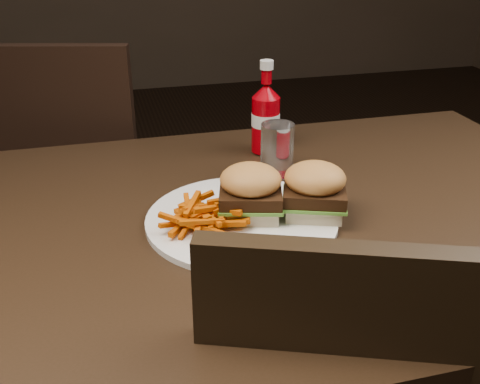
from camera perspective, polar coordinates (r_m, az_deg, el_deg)
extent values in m
cube|color=black|center=(0.95, 3.71, -2.98)|extent=(1.20, 0.80, 0.04)
cube|color=black|center=(1.71, -16.12, -1.47)|extent=(0.58, 0.58, 0.05)
cylinder|color=white|center=(0.90, 0.16, -2.84)|extent=(0.31, 0.31, 0.01)
cube|color=beige|center=(0.90, 1.06, -1.71)|extent=(0.11, 0.10, 0.02)
cube|color=beige|center=(0.91, 7.46, -1.53)|extent=(0.11, 0.11, 0.02)
cylinder|color=#9C0008|center=(1.16, 2.61, 6.87)|extent=(0.06, 0.06, 0.11)
cylinder|color=white|center=(1.05, 3.79, 4.38)|extent=(0.07, 0.07, 0.10)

